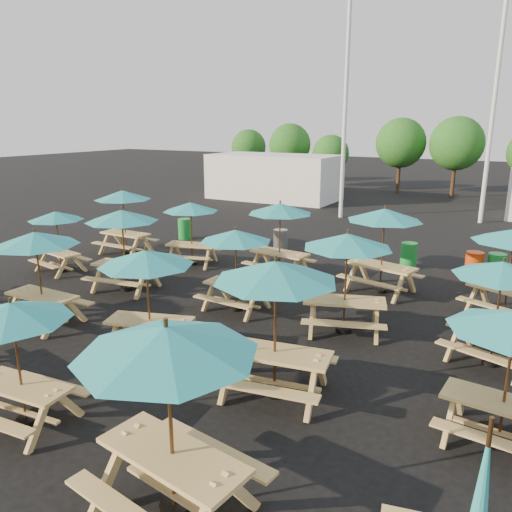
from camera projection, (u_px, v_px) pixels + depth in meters
The scene contains 28 objects.
ground at pixel (228, 309), 13.22m from camera, with size 120.00×120.00×0.00m, color black.
picnic_unit_2 at pixel (56, 220), 16.06m from camera, with size 2.02×2.02×2.04m.
picnic_unit_3 at pixel (123, 199), 18.24m from camera, with size 2.06×2.06×2.41m.
picnic_unit_5 at pixel (36, 245), 11.70m from camera, with size 2.02×2.02×2.34m.
picnic_unit_6 at pixel (122, 221), 14.18m from camera, with size 2.36×2.36×2.41m.
picnic_unit_7 at pixel (191, 211), 16.85m from camera, with size 2.29×2.29×2.20m.
picnic_unit_8 at pixel (12, 319), 7.72m from camera, with size 1.99×1.99×2.14m.
picnic_unit_9 at pixel (146, 264), 10.20m from camera, with size 2.48×2.48×2.30m.
picnic_unit_10 at pixel (236, 241), 12.67m from camera, with size 1.95×1.95×2.18m.
picnic_unit_11 at pixel (280, 213), 15.54m from camera, with size 2.23×2.23×2.38m.
picnic_unit_12 at pixel (167, 353), 5.78m from camera, with size 2.47×2.47×2.56m.
picnic_unit_13 at pixel (276, 280), 8.51m from camera, with size 2.51×2.51×2.54m.
picnic_unit_14 at pixel (347, 247), 11.26m from camera, with size 2.61×2.61×2.40m.
picnic_unit_15 at pixel (384, 220), 13.97m from camera, with size 2.53×2.53×2.48m.
picnic_unit_18 at pixel (502, 276), 9.71m from camera, with size 2.36×2.36×2.20m.
waste_bin_0 at pixel (185, 229), 21.01m from camera, with size 0.54×0.54×0.87m, color #18882F.
waste_bin_1 at pixel (280, 241), 18.90m from camera, with size 0.54×0.54×0.87m, color gray.
waste_bin_2 at pixel (409, 255), 16.85m from camera, with size 0.54×0.54×0.87m, color #18882F.
waste_bin_3 at pixel (474, 265), 15.66m from camera, with size 0.54×0.54×0.87m, color #C4370B.
waste_bin_4 at pixel (496, 267), 15.47m from camera, with size 0.54×0.54×0.87m, color #18882F.
mast_0 at pixel (346, 96), 24.39m from camera, with size 0.20×0.20×12.00m, color silver.
mast_1 at pixel (495, 95), 22.99m from camera, with size 0.20×0.20×12.00m, color silver.
event_tent_0 at pixel (274, 177), 31.79m from camera, with size 8.00×4.00×2.80m, color silver.
tree_0 at pixel (249, 147), 40.40m from camera, with size 2.80×2.80×4.24m.
tree_1 at pixel (290, 145), 37.13m from camera, with size 3.11×3.11×4.72m.
tree_2 at pixel (331, 153), 35.47m from camera, with size 2.59×2.59×3.93m.
tree_3 at pixel (401, 143), 33.96m from camera, with size 3.36×3.36×5.09m.
tree_4 at pixel (457, 144), 31.83m from camera, with size 3.41×3.41×5.17m.
Camera 1 is at (6.74, -10.44, 4.79)m, focal length 35.00 mm.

